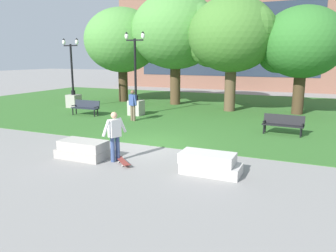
# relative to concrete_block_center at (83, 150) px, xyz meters

# --- Properties ---
(ground_plane) EXTENTS (140.00, 140.00, 0.00)m
(ground_plane) POSITION_rel_concrete_block_center_xyz_m (1.27, 2.42, -0.31)
(ground_plane) COLOR gray
(grass_lawn) EXTENTS (40.00, 20.00, 0.02)m
(grass_lawn) POSITION_rel_concrete_block_center_xyz_m (1.27, 12.42, -0.30)
(grass_lawn) COLOR #336628
(grass_lawn) RESTS_ON ground
(concrete_block_center) EXTENTS (1.80, 0.90, 0.64)m
(concrete_block_center) POSITION_rel_concrete_block_center_xyz_m (0.00, 0.00, 0.00)
(concrete_block_center) COLOR #9E9991
(concrete_block_center) RESTS_ON ground
(concrete_block_left) EXTENTS (1.85, 0.90, 0.64)m
(concrete_block_left) POSITION_rel_concrete_block_center_xyz_m (4.53, 0.29, 0.00)
(concrete_block_left) COLOR #BCB7B2
(concrete_block_left) RESTS_ON ground
(person_skateboarder) EXTENTS (0.41, 1.04, 1.71)m
(person_skateboarder) POSITION_rel_concrete_block_center_xyz_m (1.24, 0.16, 0.66)
(person_skateboarder) COLOR #384C7A
(person_skateboarder) RESTS_ON ground
(skateboard) EXTENTS (0.90, 0.83, 0.14)m
(skateboard) POSITION_rel_concrete_block_center_xyz_m (1.66, -0.02, -0.22)
(skateboard) COLOR maroon
(skateboard) RESTS_ON ground
(park_bench_near_left) EXTENTS (1.80, 0.53, 0.90)m
(park_bench_near_left) POSITION_rel_concrete_block_center_xyz_m (-5.30, 7.15, 0.23)
(park_bench_near_left) COLOR #1E232D
(park_bench_near_left) RESTS_ON grass_lawn
(park_bench_near_right) EXTENTS (1.84, 0.67, 0.90)m
(park_bench_near_right) POSITION_rel_concrete_block_center_xyz_m (6.16, 6.55, 0.23)
(park_bench_near_right) COLOR black
(park_bench_near_right) RESTS_ON grass_lawn
(lamp_post_center) EXTENTS (1.32, 0.80, 4.75)m
(lamp_post_center) POSITION_rel_concrete_block_center_xyz_m (-8.08, 9.42, 0.69)
(lamp_post_center) COLOR gray
(lamp_post_center) RESTS_ON grass_lawn
(lamp_post_left) EXTENTS (1.32, 0.80, 4.96)m
(lamp_post_left) POSITION_rel_concrete_block_center_xyz_m (-2.53, 8.44, 0.72)
(lamp_post_left) COLOR #ADA89E
(lamp_post_left) RESTS_ON grass_lawn
(tree_far_left) EXTENTS (5.26, 5.01, 6.48)m
(tree_far_left) POSITION_rel_concrete_block_center_xyz_m (6.46, 12.79, 3.99)
(tree_far_left) COLOR #42301E
(tree_far_left) RESTS_ON grass_lawn
(tree_near_left) EXTENTS (6.09, 5.80, 7.23)m
(tree_near_left) POSITION_rel_concrete_block_center_xyz_m (-6.67, 13.71, 4.40)
(tree_near_left) COLOR #42301E
(tree_near_left) RESTS_ON grass_lawn
(tree_far_right) EXTENTS (6.70, 6.38, 8.02)m
(tree_far_right) POSITION_rel_concrete_block_center_xyz_m (-2.21, 13.80, 4.95)
(tree_far_right) COLOR #4C3823
(tree_far_right) RESTS_ON grass_lawn
(tree_near_right) EXTENTS (5.84, 5.57, 7.25)m
(tree_near_right) POSITION_rel_concrete_block_center_xyz_m (2.28, 12.33, 4.52)
(tree_near_right) COLOR brown
(tree_near_right) RESTS_ON grass_lawn
(person_bystander_near_lawn) EXTENTS (0.72, 0.47, 1.71)m
(person_bystander_near_lawn) POSITION_rel_concrete_block_center_xyz_m (-1.78, 6.72, 0.68)
(person_bystander_near_lawn) COLOR brown
(person_bystander_near_lawn) RESTS_ON grass_lawn
(building_facade_distant) EXTENTS (25.83, 1.03, 12.44)m
(building_facade_distant) POSITION_rel_concrete_block_center_xyz_m (-1.69, 26.91, 5.91)
(building_facade_distant) COLOR brown
(building_facade_distant) RESTS_ON ground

